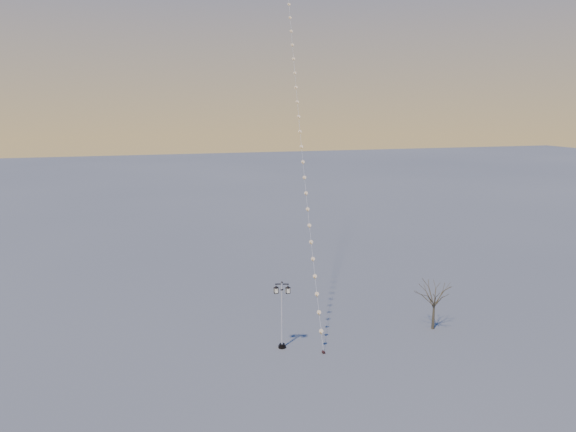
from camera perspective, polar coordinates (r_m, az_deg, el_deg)
name	(u,v)px	position (r m, az deg, el deg)	size (l,w,h in m)	color
ground	(344,353)	(34.31, 5.99, -14.36)	(300.00, 300.00, 0.00)	slate
street_lamp	(282,312)	(33.82, -0.65, -10.19)	(1.09, 0.60, 4.40)	black
bare_tree	(435,296)	(37.95, 15.42, -8.26)	(2.06, 2.06, 3.42)	#483F2B
kite_train	(298,85)	(44.13, 1.09, 13.81)	(5.56, 27.21, 33.66)	black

